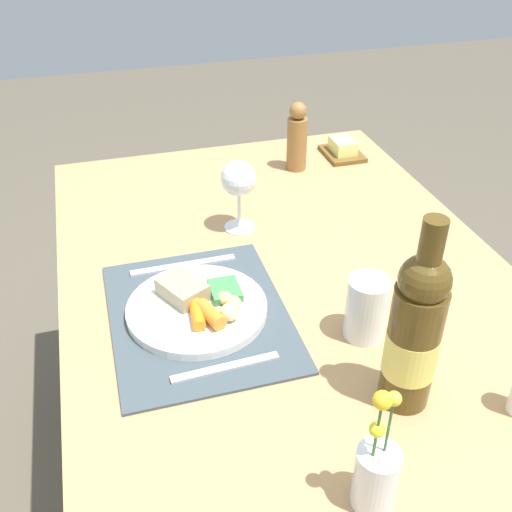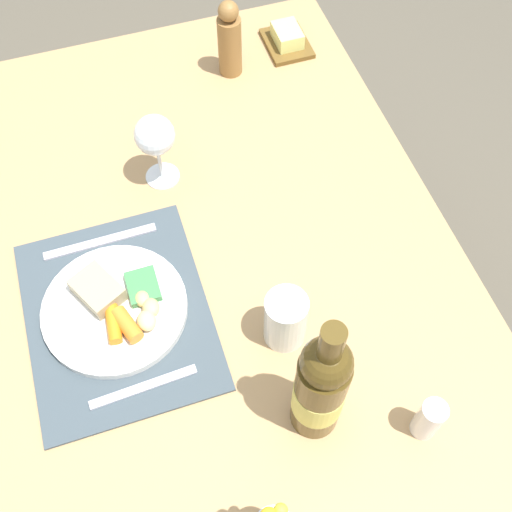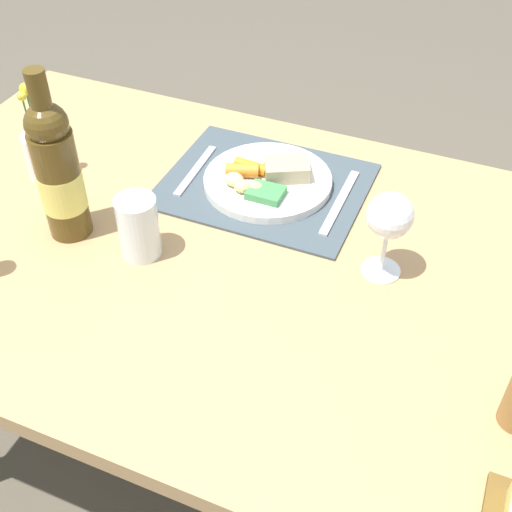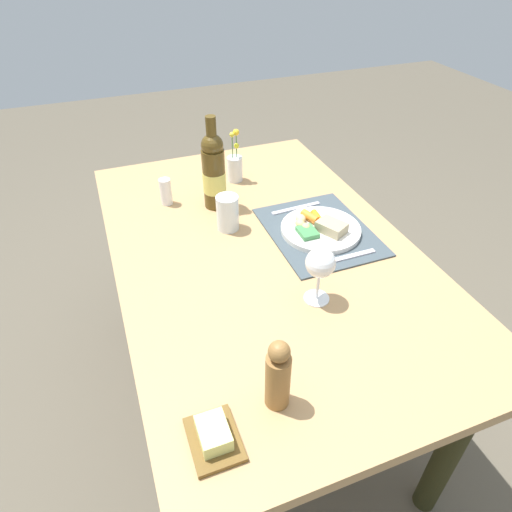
{
  "view_description": "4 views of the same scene",
  "coord_description": "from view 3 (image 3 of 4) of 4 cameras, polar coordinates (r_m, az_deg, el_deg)",
  "views": [
    {
      "loc": [
        0.88,
        -0.34,
        1.46
      ],
      "look_at": [
        -0.09,
        -0.06,
        0.77
      ],
      "focal_mm": 42.24,
      "sensor_mm": 36.0,
      "label": 1
    },
    {
      "loc": [
        0.58,
        -0.13,
        1.77
      ],
      "look_at": [
        0.03,
        0.05,
        0.83
      ],
      "focal_mm": 44.55,
      "sensor_mm": 36.0,
      "label": 2
    },
    {
      "loc": [
        -0.4,
        0.83,
        1.55
      ],
      "look_at": [
        -0.08,
        0.07,
        0.8
      ],
      "focal_mm": 46.64,
      "sensor_mm": 36.0,
      "label": 3
    },
    {
      "loc": [
        -1.05,
        0.42,
        1.58
      ],
      "look_at": [
        -0.09,
        0.06,
        0.78
      ],
      "focal_mm": 31.16,
      "sensor_mm": 36.0,
      "label": 4
    }
  ],
  "objects": [
    {
      "name": "wine_glass",
      "position": [
        1.13,
        11.4,
        3.22
      ],
      "size": [
        0.08,
        0.08,
        0.17
      ],
      "color": "white",
      "rests_on": "dining_table"
    },
    {
      "name": "fork",
      "position": [
        1.34,
        7.2,
        4.63
      ],
      "size": [
        0.02,
        0.22,
        0.0
      ],
      "primitive_type": "cube",
      "rotation": [
        0.0,
        0.0,
        0.01
      ],
      "color": "silver",
      "rests_on": "placemat"
    },
    {
      "name": "water_tumbler",
      "position": [
        1.21,
        -10.0,
        2.18
      ],
      "size": [
        0.07,
        0.07,
        0.12
      ],
      "color": "silver",
      "rests_on": "dining_table"
    },
    {
      "name": "placemat",
      "position": [
        1.38,
        0.74,
        6.09
      ],
      "size": [
        0.41,
        0.33,
        0.01
      ],
      "primitive_type": "cube",
      "color": "#3D494F",
      "rests_on": "dining_table"
    },
    {
      "name": "wine_bottle",
      "position": [
        1.24,
        -16.62,
        6.95
      ],
      "size": [
        0.08,
        0.08,
        0.33
      ],
      "color": "#4D3A15",
      "rests_on": "dining_table"
    },
    {
      "name": "dining_table",
      "position": [
        1.3,
        -2.23,
        -2.6
      ],
      "size": [
        1.47,
        0.92,
        0.73
      ],
      "color": "tan",
      "rests_on": "ground_plane"
    },
    {
      "name": "ground_plane",
      "position": [
        1.8,
        -1.68,
        -16.96
      ],
      "size": [
        8.0,
        8.0,
        0.0
      ],
      "primitive_type": "plane",
      "color": "brown"
    },
    {
      "name": "flower_vase",
      "position": [
        1.45,
        -18.16,
        8.47
      ],
      "size": [
        0.06,
        0.06,
        0.21
      ],
      "color": "silver",
      "rests_on": "dining_table"
    },
    {
      "name": "knife",
      "position": [
        1.42,
        -5.21,
        7.34
      ],
      "size": [
        0.02,
        0.19,
        0.0
      ],
      "primitive_type": "cube",
      "rotation": [
        0.0,
        0.0,
        0.05
      ],
      "color": "silver",
      "rests_on": "placemat"
    },
    {
      "name": "dinner_plate",
      "position": [
        1.37,
        0.98,
        6.59
      ],
      "size": [
        0.26,
        0.26,
        0.05
      ],
      "color": "white",
      "rests_on": "placemat"
    }
  ]
}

